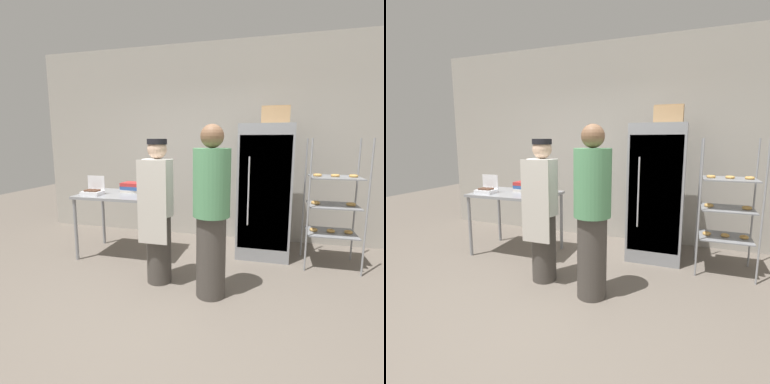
{
  "view_description": "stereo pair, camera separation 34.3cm",
  "coord_description": "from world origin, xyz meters",
  "views": [
    {
      "loc": [
        0.79,
        -2.55,
        1.58
      ],
      "look_at": [
        -0.08,
        0.73,
        1.0
      ],
      "focal_mm": 28.0,
      "sensor_mm": 36.0,
      "label": 1
    },
    {
      "loc": [
        1.11,
        -2.44,
        1.58
      ],
      "look_at": [
        -0.08,
        0.73,
        1.0
      ],
      "focal_mm": 28.0,
      "sensor_mm": 36.0,
      "label": 2
    }
  ],
  "objects": [
    {
      "name": "cardboard_storage_box",
      "position": [
        0.81,
        1.69,
        1.92
      ],
      "size": [
        0.37,
        0.33,
        0.24
      ],
      "color": "tan",
      "rests_on": "refrigerator"
    },
    {
      "name": "back_wall",
      "position": [
        0.0,
        2.33,
        1.55
      ],
      "size": [
        6.4,
        0.12,
        3.1
      ],
      "primitive_type": "cube",
      "color": "#ADA89E",
      "rests_on": "ground_plane"
    },
    {
      "name": "person_baker",
      "position": [
        -0.4,
        0.46,
        0.84
      ],
      "size": [
        0.34,
        0.36,
        1.6
      ],
      "color": "#47423D",
      "rests_on": "ground_plane"
    },
    {
      "name": "refrigerator",
      "position": [
        0.71,
        1.63,
        0.9
      ],
      "size": [
        0.7,
        0.69,
        1.8
      ],
      "color": "gray",
      "rests_on": "ground_plane"
    },
    {
      "name": "donut_box",
      "position": [
        -1.51,
        0.94,
        0.92
      ],
      "size": [
        0.26,
        0.2,
        0.25
      ],
      "color": "white",
      "rests_on": "prep_counter"
    },
    {
      "name": "person_customer",
      "position": [
        0.23,
        0.3,
        0.89
      ],
      "size": [
        0.37,
        0.37,
        1.74
      ],
      "color": "#47423D",
      "rests_on": "ground_plane"
    },
    {
      "name": "blender_pitcher",
      "position": [
        -0.67,
        1.22,
        1.01
      ],
      "size": [
        0.12,
        0.12,
        0.31
      ],
      "color": "#99999E",
      "rests_on": "prep_counter"
    },
    {
      "name": "prep_counter",
      "position": [
        -1.15,
        1.11,
        0.78
      ],
      "size": [
        1.16,
        0.76,
        0.87
      ],
      "color": "gray",
      "rests_on": "ground_plane"
    },
    {
      "name": "ground_plane",
      "position": [
        0.0,
        0.0,
        0.0
      ],
      "size": [
        14.0,
        14.0,
        0.0
      ],
      "primitive_type": "plane",
      "color": "#6B6056"
    },
    {
      "name": "baking_rack",
      "position": [
        1.55,
        1.44,
        0.79
      ],
      "size": [
        0.66,
        0.54,
        1.62
      ],
      "color": "#93969B",
      "rests_on": "ground_plane"
    },
    {
      "name": "binder_stack",
      "position": [
        -1.09,
        1.27,
        0.94
      ],
      "size": [
        0.29,
        0.25,
        0.14
      ],
      "color": "silver",
      "rests_on": "prep_counter"
    }
  ]
}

